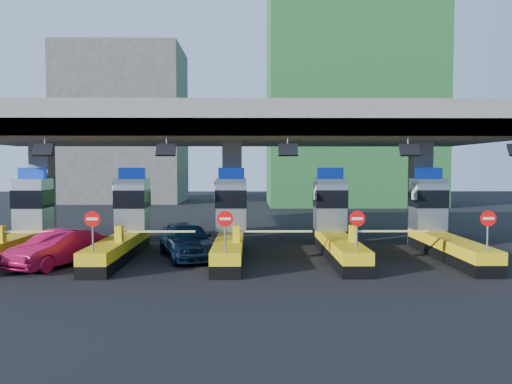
{
  "coord_description": "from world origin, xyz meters",
  "views": [
    {
      "loc": [
        0.93,
        -23.37,
        4.24
      ],
      "look_at": [
        1.22,
        0.0,
        3.02
      ],
      "focal_mm": 35.0,
      "sensor_mm": 36.0,
      "label": 1
    }
  ],
  "objects": [
    {
      "name": "ground",
      "position": [
        0.0,
        0.0,
        0.0
      ],
      "size": [
        120.0,
        120.0,
        0.0
      ],
      "primitive_type": "plane",
      "color": "black",
      "rests_on": "ground"
    },
    {
      "name": "toll_canopy",
      "position": [
        0.0,
        2.87,
        6.13
      ],
      "size": [
        28.0,
        12.09,
        7.0
      ],
      "color": "slate",
      "rests_on": "ground"
    },
    {
      "name": "toll_lane_far_left",
      "position": [
        -10.0,
        0.28,
        1.4
      ],
      "size": [
        4.43,
        8.0,
        4.16
      ],
      "color": "black",
      "rests_on": "ground"
    },
    {
      "name": "toll_lane_left",
      "position": [
        -5.0,
        0.28,
        1.4
      ],
      "size": [
        4.43,
        8.0,
        4.16
      ],
      "color": "black",
      "rests_on": "ground"
    },
    {
      "name": "toll_lane_center",
      "position": [
        0.0,
        0.28,
        1.4
      ],
      "size": [
        4.43,
        8.0,
        4.16
      ],
      "color": "black",
      "rests_on": "ground"
    },
    {
      "name": "toll_lane_right",
      "position": [
        5.0,
        0.28,
        1.4
      ],
      "size": [
        4.43,
        8.0,
        4.16
      ],
      "color": "black",
      "rests_on": "ground"
    },
    {
      "name": "toll_lane_far_right",
      "position": [
        10.0,
        0.28,
        1.4
      ],
      "size": [
        4.43,
        8.0,
        4.16
      ],
      "color": "black",
      "rests_on": "ground"
    },
    {
      "name": "bg_building_scaffold",
      "position": [
        12.0,
        32.0,
        14.0
      ],
      "size": [
        18.0,
        12.0,
        28.0
      ],
      "primitive_type": "cube",
      "color": "#1E5926",
      "rests_on": "ground"
    },
    {
      "name": "bg_building_concrete",
      "position": [
        -14.0,
        36.0,
        9.0
      ],
      "size": [
        14.0,
        10.0,
        18.0
      ],
      "primitive_type": "cube",
      "color": "#4C4C49",
      "rests_on": "ground"
    },
    {
      "name": "van",
      "position": [
        -1.97,
        -0.57,
        0.84
      ],
      "size": [
        3.52,
        5.34,
        1.69
      ],
      "primitive_type": "imported",
      "rotation": [
        0.0,
        0.0,
        0.34
      ],
      "color": "black",
      "rests_on": "ground"
    },
    {
      "name": "red_car",
      "position": [
        -7.2,
        -2.33,
        0.76
      ],
      "size": [
        3.35,
        4.85,
        1.52
      ],
      "primitive_type": "imported",
      "rotation": [
        0.0,
        0.0,
        -0.42
      ],
      "color": "maroon",
      "rests_on": "ground"
    }
  ]
}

